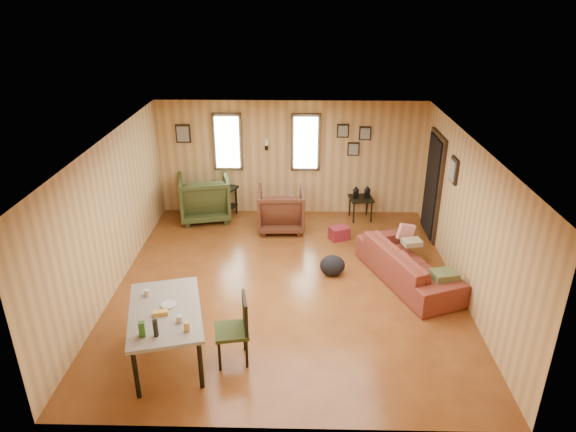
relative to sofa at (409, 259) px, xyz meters
The scene contains 11 objects.
room 1.98m from the sofa, behind, with size 5.54×6.04×2.44m.
sofa is the anchor object (origin of this frame).
recliner_brown 2.91m from the sofa, 137.77° to the left, with size 0.91×0.85×0.93m, color #482315.
recliner_green 4.49m from the sofa, 147.01° to the left, with size 1.00×0.94×1.03m, color #323B1B.
end_table 4.33m from the sofa, 143.03° to the left, with size 0.77×0.75×0.77m.
side_table 2.53m from the sofa, 101.79° to the left, with size 0.52×0.52×0.74m.
cooler 1.85m from the sofa, 123.98° to the left, with size 0.43×0.38×0.25m.
backpack 1.26m from the sofa, behind, with size 0.51×0.45×0.37m.
sofa_pillows 0.27m from the sofa, ahead, with size 0.72×1.59×0.33m.
dining_table 4.03m from the sofa, 149.64° to the right, with size 1.21×1.64×0.96m.
dining_chair 3.27m from the sofa, 141.85° to the right, with size 0.49×0.49×0.94m.
Camera 1 is at (0.18, -7.21, 4.45)m, focal length 32.00 mm.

